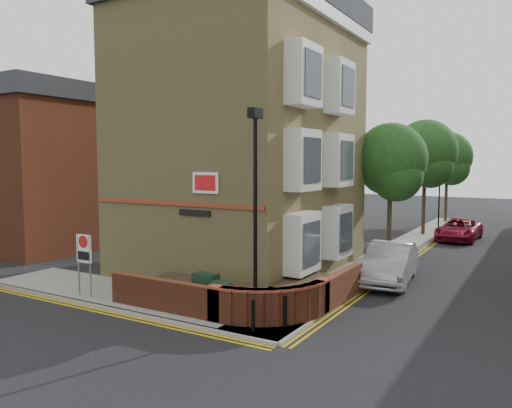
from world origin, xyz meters
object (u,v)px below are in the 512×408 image
object	(u,v)px
silver_car_near	(390,263)
zone_sign	(84,254)
lamppost	(255,214)
utility_cabinet_large	(206,292)

from	to	relation	value
silver_car_near	zone_sign	bearing A→B (deg)	-143.54
zone_sign	silver_car_near	world-z (taller)	zone_sign
zone_sign	silver_car_near	xyz separation A→B (m)	(8.60, 7.95, -0.85)
lamppost	silver_car_near	size ratio (longest dim) A/B	1.31
utility_cabinet_large	lamppost	bearing A→B (deg)	-3.01
zone_sign	silver_car_near	size ratio (longest dim) A/B	0.46
utility_cabinet_large	silver_car_near	bearing A→B (deg)	61.38
zone_sign	utility_cabinet_large	bearing A→B (deg)	9.69
lamppost	utility_cabinet_large	world-z (taller)	lamppost
lamppost	utility_cabinet_large	bearing A→B (deg)	176.99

